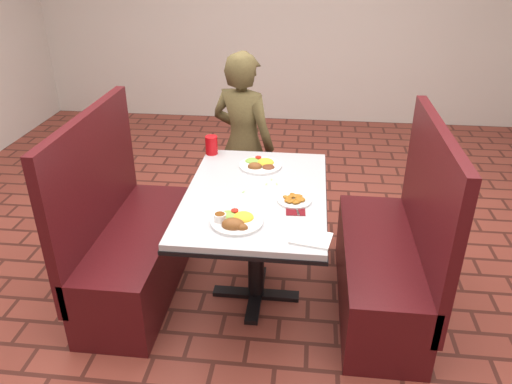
{
  "coord_description": "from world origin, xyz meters",
  "views": [
    {
      "loc": [
        0.28,
        -2.53,
        2.06
      ],
      "look_at": [
        0.0,
        0.0,
        0.75
      ],
      "focal_mm": 35.0,
      "sensor_mm": 36.0,
      "label": 1
    }
  ],
  "objects_px": {
    "dining_table": "(256,207)",
    "booth_bench_left": "(130,245)",
    "red_tumbler": "(211,145)",
    "far_dinner_plate": "(260,163)",
    "booth_bench_right": "(389,261)",
    "plantain_plate": "(294,200)",
    "near_dinner_plate": "(235,219)",
    "diner_person": "(243,145)"
  },
  "relations": [
    {
      "from": "booth_bench_right",
      "to": "far_dinner_plate",
      "type": "distance_m",
      "value": 0.99
    },
    {
      "from": "dining_table",
      "to": "booth_bench_left",
      "type": "bearing_deg",
      "value": 180.0
    },
    {
      "from": "diner_person",
      "to": "far_dinner_plate",
      "type": "xyz_separation_m",
      "value": [
        0.18,
        -0.52,
        0.09
      ]
    },
    {
      "from": "booth_bench_right",
      "to": "near_dinner_plate",
      "type": "bearing_deg",
      "value": -157.16
    },
    {
      "from": "far_dinner_plate",
      "to": "red_tumbler",
      "type": "relative_size",
      "value": 2.17
    },
    {
      "from": "booth_bench_right",
      "to": "near_dinner_plate",
      "type": "xyz_separation_m",
      "value": [
        -0.86,
        -0.36,
        0.45
      ]
    },
    {
      "from": "dining_table",
      "to": "booth_bench_left",
      "type": "height_order",
      "value": "booth_bench_left"
    },
    {
      "from": "dining_table",
      "to": "diner_person",
      "type": "distance_m",
      "value": 0.9
    },
    {
      "from": "booth_bench_left",
      "to": "plantain_plate",
      "type": "height_order",
      "value": "booth_bench_left"
    },
    {
      "from": "booth_bench_left",
      "to": "diner_person",
      "type": "relative_size",
      "value": 0.87
    },
    {
      "from": "booth_bench_left",
      "to": "far_dinner_plate",
      "type": "height_order",
      "value": "booth_bench_left"
    },
    {
      "from": "dining_table",
      "to": "plantain_plate",
      "type": "relative_size",
      "value": 6.45
    },
    {
      "from": "near_dinner_plate",
      "to": "plantain_plate",
      "type": "bearing_deg",
      "value": 43.19
    },
    {
      "from": "plantain_plate",
      "to": "diner_person",
      "type": "bearing_deg",
      "value": 113.31
    },
    {
      "from": "dining_table",
      "to": "far_dinner_plate",
      "type": "height_order",
      "value": "far_dinner_plate"
    },
    {
      "from": "red_tumbler",
      "to": "plantain_plate",
      "type": "bearing_deg",
      "value": -46.8
    },
    {
      "from": "far_dinner_plate",
      "to": "red_tumbler",
      "type": "height_order",
      "value": "red_tumbler"
    },
    {
      "from": "diner_person",
      "to": "booth_bench_left",
      "type": "bearing_deg",
      "value": 79.08
    },
    {
      "from": "booth_bench_left",
      "to": "near_dinner_plate",
      "type": "height_order",
      "value": "booth_bench_left"
    },
    {
      "from": "plantain_plate",
      "to": "dining_table",
      "type": "bearing_deg",
      "value": 157.53
    },
    {
      "from": "booth_bench_left",
      "to": "red_tumbler",
      "type": "height_order",
      "value": "booth_bench_left"
    },
    {
      "from": "diner_person",
      "to": "plantain_plate",
      "type": "distance_m",
      "value": 1.06
    },
    {
      "from": "booth_bench_left",
      "to": "red_tumbler",
      "type": "relative_size",
      "value": 9.7
    },
    {
      "from": "near_dinner_plate",
      "to": "far_dinner_plate",
      "type": "bearing_deg",
      "value": 85.84
    },
    {
      "from": "booth_bench_left",
      "to": "diner_person",
      "type": "xyz_separation_m",
      "value": [
        0.6,
        0.88,
        0.36
      ]
    },
    {
      "from": "near_dinner_plate",
      "to": "far_dinner_plate",
      "type": "distance_m",
      "value": 0.72
    },
    {
      "from": "booth_bench_right",
      "to": "plantain_plate",
      "type": "relative_size",
      "value": 6.38
    },
    {
      "from": "dining_table",
      "to": "red_tumbler",
      "type": "bearing_deg",
      "value": 124.22
    },
    {
      "from": "booth_bench_left",
      "to": "near_dinner_plate",
      "type": "xyz_separation_m",
      "value": [
        0.73,
        -0.36,
        0.45
      ]
    },
    {
      "from": "dining_table",
      "to": "diner_person",
      "type": "relative_size",
      "value": 0.88
    },
    {
      "from": "dining_table",
      "to": "red_tumbler",
      "type": "xyz_separation_m",
      "value": [
        -0.36,
        0.53,
        0.16
      ]
    },
    {
      "from": "plantain_plate",
      "to": "red_tumbler",
      "type": "bearing_deg",
      "value": 133.2
    },
    {
      "from": "far_dinner_plate",
      "to": "booth_bench_right",
      "type": "bearing_deg",
      "value": -23.77
    },
    {
      "from": "dining_table",
      "to": "far_dinner_plate",
      "type": "distance_m",
      "value": 0.38
    },
    {
      "from": "dining_table",
      "to": "booth_bench_right",
      "type": "relative_size",
      "value": 1.01
    },
    {
      "from": "near_dinner_plate",
      "to": "red_tumbler",
      "type": "relative_size",
      "value": 2.17
    },
    {
      "from": "near_dinner_plate",
      "to": "booth_bench_left",
      "type": "bearing_deg",
      "value": 153.68
    },
    {
      "from": "red_tumbler",
      "to": "diner_person",
      "type": "bearing_deg",
      "value": 64.36
    },
    {
      "from": "dining_table",
      "to": "far_dinner_plate",
      "type": "bearing_deg",
      "value": 91.89
    },
    {
      "from": "diner_person",
      "to": "plantain_plate",
      "type": "xyz_separation_m",
      "value": [
        0.42,
        -0.97,
        0.08
      ]
    },
    {
      "from": "booth_bench_left",
      "to": "diner_person",
      "type": "bearing_deg",
      "value": 55.38
    },
    {
      "from": "near_dinner_plate",
      "to": "plantain_plate",
      "type": "distance_m",
      "value": 0.4
    }
  ]
}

